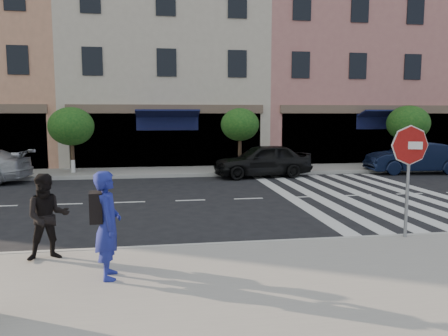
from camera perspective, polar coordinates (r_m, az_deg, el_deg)
ground at (r=10.89m, az=-2.77°, el=-8.34°), size 120.00×120.00×0.00m
sidewalk_near at (r=7.34m, az=0.45°, el=-15.49°), size 60.00×4.50×0.15m
sidewalk_far at (r=21.65m, az=-5.86°, el=-0.44°), size 60.00×3.00×0.15m
building_centre at (r=27.57m, az=-7.74°, el=12.43°), size 11.00×9.00×11.00m
building_east_mid at (r=30.41m, az=16.17°, el=13.61°), size 13.00×9.00×13.00m
street_tree_wb at (r=21.60m, az=-19.32°, el=5.12°), size 2.10×2.10×3.06m
street_tree_c at (r=21.64m, az=2.09°, el=5.65°), size 1.90×1.90×3.04m
street_tree_ea at (r=24.96m, az=22.92°, el=5.36°), size 2.20×2.20×3.19m
stop_sign at (r=10.39m, az=23.07°, el=1.42°), size 0.83×0.36×2.51m
photographer at (r=7.58m, az=-14.92°, el=-7.19°), size 0.48×0.69×1.81m
walker at (r=8.90m, az=-22.06°, el=-5.93°), size 0.93×0.80×1.64m
car_far_mid at (r=20.24m, az=5.01°, el=1.01°), size 4.65×2.26×1.53m
car_far_right at (r=23.29m, az=23.65°, el=1.22°), size 4.77×2.14×1.52m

